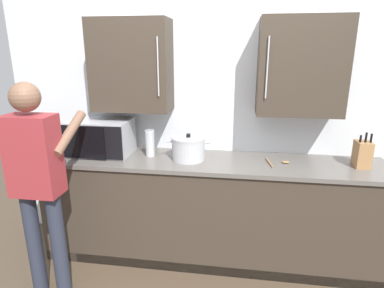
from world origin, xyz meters
TOP-DOWN VIEW (x-y plane):
  - back_wall_tiled at (0.00, 1.20)m, footprint 3.88×0.44m
  - counter_unit at (0.00, 0.91)m, footprint 2.95×0.60m
  - microwave_oven at (-1.01, 0.94)m, footprint 0.53×0.39m
  - knife_block at (1.21, 0.93)m, footprint 0.11×0.15m
  - stock_pot at (-0.19, 0.90)m, footprint 0.38×0.29m
  - thermos_flask at (-0.53, 0.94)m, footprint 0.08×0.08m
  - wooden_spoon at (0.56, 0.91)m, footprint 0.20×0.21m
  - person_figure at (-1.17, 0.26)m, footprint 0.46×0.50m

SIDE VIEW (x-z plane):
  - counter_unit at x=0.00m, z-range 0.00..0.94m
  - wooden_spoon at x=0.56m, z-range 0.94..0.96m
  - person_figure at x=-1.17m, z-range 0.16..1.80m
  - stock_pot at x=-0.19m, z-range 0.92..1.15m
  - knife_block at x=1.21m, z-range 0.90..1.19m
  - thermos_flask at x=-0.53m, z-range 0.94..1.17m
  - microwave_oven at x=-1.01m, z-range 0.94..1.25m
  - back_wall_tiled at x=0.00m, z-range 0.07..2.89m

